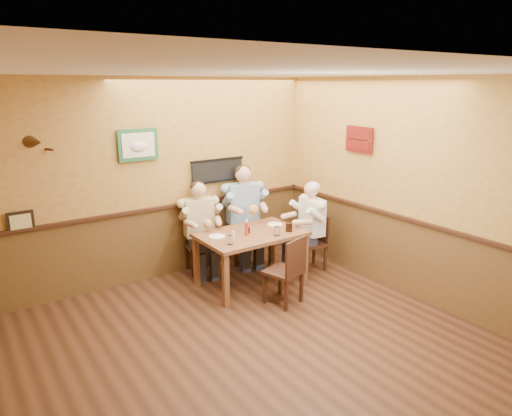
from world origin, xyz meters
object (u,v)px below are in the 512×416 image
Objects in this scene: diner_white_elder at (312,231)px; cola_tumbler at (289,227)px; chair_near_side at (283,270)px; diner_blue_polo at (243,219)px; pepper_shaker at (249,230)px; diner_tan_shirt at (199,232)px; hot_sauce_bottle at (247,228)px; chair_back_right at (243,232)px; water_glass_left at (230,240)px; water_glass_mid at (277,231)px; dining_table at (251,239)px; chair_right_end at (311,242)px; salt_shaker at (234,234)px; chair_back_left at (200,244)px.

diner_white_elder is 10.07× the size of cola_tumbler.
diner_blue_polo is at bearing -119.36° from chair_near_side.
diner_blue_polo reaches higher than pepper_shaker.
hot_sauce_bottle is (0.27, -0.85, 0.24)m from diner_tan_shirt.
chair_back_right is 12.03× the size of pepper_shaker.
pepper_shaker is at bearing -55.02° from diner_tan_shirt.
chair_near_side is at bearing -89.56° from diner_blue_polo.
diner_blue_polo is 1.14× the size of diner_white_elder.
diner_white_elder reaches higher than chair_back_right.
diner_tan_shirt is 1.35m from cola_tumbler.
diner_tan_shirt is at bearing 113.99° from pepper_shaker.
water_glass_left is 0.69m from water_glass_mid.
pepper_shaker is at bearing 28.64° from water_glass_left.
chair_back_right is 0.76m from diner_tan_shirt.
water_glass_left is at bearing -153.64° from dining_table.
chair_near_side is at bearing -78.50° from hot_sauce_bottle.
chair_near_side reaches higher than chair_right_end.
water_glass_left reaches higher than salt_shaker.
water_glass_mid is (0.60, -1.08, 0.20)m from diner_tan_shirt.
hot_sauce_bottle is at bearing -81.33° from diner_white_elder.
chair_back_right is 8.42× the size of water_glass_left.
cola_tumbler reaches higher than chair_right_end.
chair_near_side is 7.46× the size of cola_tumbler.
chair_back_left is 1.09m from water_glass_left.
chair_right_end is (0.67, -0.84, -0.06)m from chair_back_right.
water_glass_left is 1.43× the size of salt_shaker.
hot_sauce_bottle is (-0.48, -0.83, 0.17)m from diner_blue_polo.
pepper_shaker is (-0.03, 0.01, 0.13)m from dining_table.
pepper_shaker is (-0.40, -0.77, 0.11)m from diner_blue_polo.
chair_back_right is 1.03m from hot_sauce_bottle.
water_glass_left is at bearing -116.01° from diner_blue_polo.
dining_table is 0.40m from water_glass_mid.
cola_tumbler is 1.50× the size of salt_shaker.
chair_back_right is 0.80× the size of diner_white_elder.
chair_back_left is at bearing 115.40° from dining_table.
cola_tumbler is at bearing -150.32° from chair_near_side.
chair_back_left is at bearing -167.16° from diner_blue_polo.
chair_back_right is 1.51m from chair_near_side.
water_glass_left is (-0.49, 0.46, 0.36)m from chair_near_side.
diner_white_elder is at bearing -37.80° from diner_blue_polo.
chair_right_end is at bearing -0.36° from hot_sauce_bottle.
hot_sauce_bottle reaches higher than chair_right_end.
diner_blue_polo is 0.98m from hot_sauce_bottle.
chair_right_end is at bearing 6.34° from water_glass_left.
pepper_shaker is at bearing 39.55° from hot_sauce_bottle.
chair_right_end is 1.66m from diner_tan_shirt.
chair_right_end is at bearing -1.87° from salt_shaker.
diner_tan_shirt is at bearing 107.50° from hot_sauce_bottle.
chair_back_left is 10.79× the size of pepper_shaker.
chair_right_end reaches higher than dining_table.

